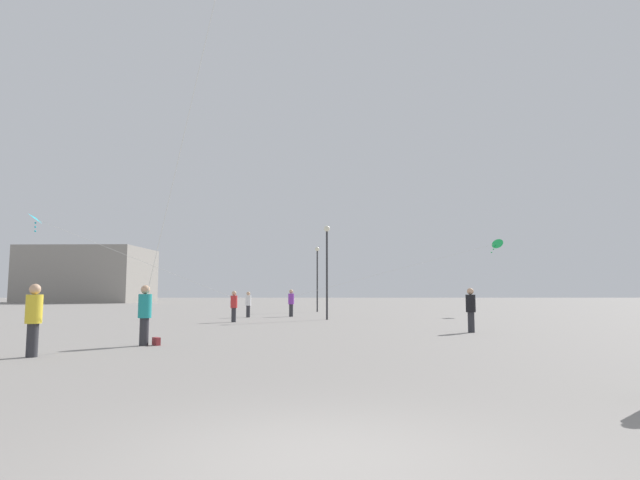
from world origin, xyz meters
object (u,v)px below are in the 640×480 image
person_in_white (248,303)px  lamppost_east (327,257)px  lamppost_west (317,269)px  person_in_yellow (34,317)px  handbag_beside_flyer (157,341)px  kite_emerald_diamond (492,245)px  person_in_teal (145,312)px  person_in_black (471,308)px  person_in_purple (291,302)px  kite_cyan_delta (43,222)px  building_left_hall (90,275)px  person_in_red (234,305)px

person_in_white → lamppost_east: lamppost_east is taller
lamppost_west → person_in_yellow: bearing=-103.2°
lamppost_west → handbag_beside_flyer: (-4.79, -26.97, -3.45)m
person_in_yellow → kite_emerald_diamond: kite_emerald_diamond is taller
person_in_teal → kite_emerald_diamond: size_ratio=0.12×
person_in_yellow → lamppost_east: bearing=102.4°
person_in_teal → person_in_black: person_in_teal is taller
lamppost_east → handbag_beside_flyer: 16.22m
person_in_yellow → person_in_purple: bearing=111.9°
kite_cyan_delta → handbag_beside_flyer: (10.02, -11.75, -5.30)m
person_in_white → kite_emerald_diamond: 17.76m
person_in_purple → building_left_hall: building_left_hall is taller
lamppost_west → handbag_beside_flyer: lamppost_west is taller
person_in_black → kite_cyan_delta: (-21.13, 6.70, 4.44)m
person_in_purple → person_in_black: bearing=157.7°
person_in_yellow → lamppost_west: 30.79m
person_in_black → building_left_hall: size_ratio=0.10×
person_in_white → building_left_hall: size_ratio=0.09×
person_in_black → handbag_beside_flyer: person_in_black is taller
kite_cyan_delta → building_left_hall: (-21.97, 55.56, -1.09)m
person_in_purple → person_in_yellow: bearing=113.5°
building_left_hall → person_in_teal: bearing=-64.9°
building_left_hall → handbag_beside_flyer: 74.64m
person_in_red → handbag_beside_flyer: 12.38m
person_in_red → person_in_white: (0.04, 5.39, -0.02)m
kite_cyan_delta → person_in_yellow: bearing=-61.9°
person_in_red → lamppost_east: 6.32m
person_in_teal → person_in_yellow: 3.37m
handbag_beside_flyer → kite_emerald_diamond: bearing=50.3°
person_in_teal → handbag_beside_flyer: 0.96m
person_in_teal → kite_cyan_delta: 15.92m
lamppost_west → person_in_red: bearing=-107.0°
kite_cyan_delta → person_in_black: bearing=-17.6°
lamppost_east → handbag_beside_flyer: bearing=-110.1°
building_left_hall → lamppost_west: (36.78, -40.33, -0.77)m
person_in_white → lamppost_west: size_ratio=0.31×
person_in_yellow → person_in_red: bearing=116.3°
person_in_white → person_in_black: (10.75, -12.70, 0.07)m
person_in_red → kite_emerald_diamond: (17.03, 8.56, 4.07)m
kite_emerald_diamond → lamppost_east: bearing=-153.1°
person_in_yellow → handbag_beside_flyer: (2.21, 2.90, -0.88)m
lamppost_east → lamppost_west: size_ratio=1.04×
person_in_teal → lamppost_west: bearing=161.6°
person_in_purple → person_in_white: bearing=56.8°
building_left_hall → lamppost_east: bearing=-54.5°
building_left_hall → kite_cyan_delta: bearing=-68.4°
kite_cyan_delta → kite_emerald_diamond: bearing=18.5°
person_in_purple → lamppost_west: 8.82m
person_in_teal → kite_cyan_delta: bearing=-148.4°
person_in_yellow → person_in_teal: bearing=92.1°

